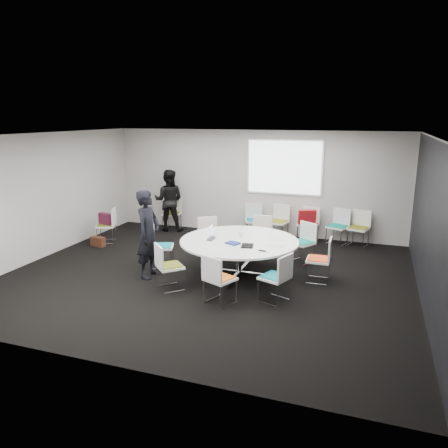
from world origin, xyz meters
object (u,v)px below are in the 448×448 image
(cup, at_px, (241,235))
(brown_bag, at_px, (98,242))
(chair_ring_a, at_px, (319,268))
(chair_back_c, at_px, (308,231))
(laptop, at_px, (213,239))
(chair_ring_h, at_px, (275,287))
(conference_table, at_px, (239,248))
(chair_person_back, at_px, (172,219))
(chair_ring_g, at_px, (220,288))
(chair_back_e, at_px, (358,235))
(chair_ring_d, at_px, (209,244))
(person_back, at_px, (169,200))
(chair_ring_b, at_px, (302,250))
(person_main, at_px, (148,234))
(chair_ring_c, at_px, (260,242))
(maroon_bag, at_px, (106,219))
(chair_ring_f, at_px, (170,275))
(chair_back_a, at_px, (254,227))
(chair_spare_left, at_px, (107,232))
(chair_back_d, at_px, (337,233))
(chair_back_b, at_px, (278,228))
(chair_ring_e, at_px, (162,254))

(cup, relative_size, brown_bag, 0.25)
(chair_ring_a, xyz_separation_m, chair_back_c, (-0.63, 2.76, 0.00))
(chair_back_c, xyz_separation_m, laptop, (-1.48, -3.02, 0.47))
(chair_ring_h, distance_m, laptop, 1.85)
(conference_table, bearing_deg, chair_person_back, 135.12)
(chair_person_back, bearing_deg, chair_ring_g, 122.54)
(chair_back_e, height_order, cup, chair_back_e)
(chair_ring_d, distance_m, person_back, 2.66)
(chair_ring_b, distance_m, laptop, 2.12)
(person_main, xyz_separation_m, person_back, (-1.23, 3.42, -0.02))
(chair_ring_c, bearing_deg, cup, 82.46)
(person_back, xyz_separation_m, brown_bag, (-0.99, -2.00, -0.74))
(chair_ring_d, xyz_separation_m, maroon_bag, (-2.88, 0.15, 0.34))
(chair_ring_d, xyz_separation_m, chair_back_c, (1.97, 1.94, 0.00))
(chair_back_c, bearing_deg, chair_ring_f, 78.41)
(chair_back_c, bearing_deg, maroon_bag, 34.20)
(chair_back_a, bearing_deg, person_main, 51.01)
(chair_ring_c, xyz_separation_m, chair_back_a, (-0.53, 1.36, 0.00))
(chair_back_a, bearing_deg, chair_back_c, 161.63)
(chair_ring_f, bearing_deg, chair_back_c, 109.81)
(chair_ring_c, distance_m, person_back, 3.27)
(chair_back_a, bearing_deg, brown_bag, 11.65)
(chair_ring_f, relative_size, chair_back_c, 1.00)
(chair_ring_g, distance_m, chair_spare_left, 4.75)
(chair_back_c, height_order, person_main, person_main)
(chair_ring_c, relative_size, maroon_bag, 2.20)
(laptop, bearing_deg, chair_back_a, -5.25)
(chair_back_e, height_order, chair_person_back, same)
(chair_back_d, height_order, person_back, person_back)
(chair_ring_g, xyz_separation_m, chair_spare_left, (-3.99, 2.58, 0.00))
(chair_person_back, distance_m, maroon_bag, 2.07)
(chair_ring_a, xyz_separation_m, chair_ring_c, (-1.52, 1.36, 0.00))
(chair_ring_b, bearing_deg, chair_back_d, -78.63)
(chair_ring_d, xyz_separation_m, chair_person_back, (-1.89, 1.94, 0.00))
(chair_back_b, distance_m, chair_back_e, 2.02)
(chair_back_a, bearing_deg, chair_back_e, 160.77)
(chair_ring_h, distance_m, person_main, 2.76)
(chair_spare_left, bearing_deg, chair_ring_e, -140.40)
(chair_ring_c, relative_size, chair_back_b, 1.00)
(person_main, height_order, cup, person_main)
(chair_ring_a, height_order, chair_back_d, same)
(chair_ring_a, height_order, person_main, person_main)
(chair_ring_f, relative_size, person_main, 0.50)
(chair_ring_d, relative_size, person_main, 0.50)
(chair_ring_e, relative_size, chair_person_back, 1.00)
(chair_back_c, distance_m, chair_spare_left, 5.16)
(chair_ring_d, height_order, chair_back_c, same)
(chair_back_a, bearing_deg, chair_ring_a, 106.81)
(chair_ring_f, height_order, chair_back_c, same)
(chair_ring_b, distance_m, chair_back_d, 1.83)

